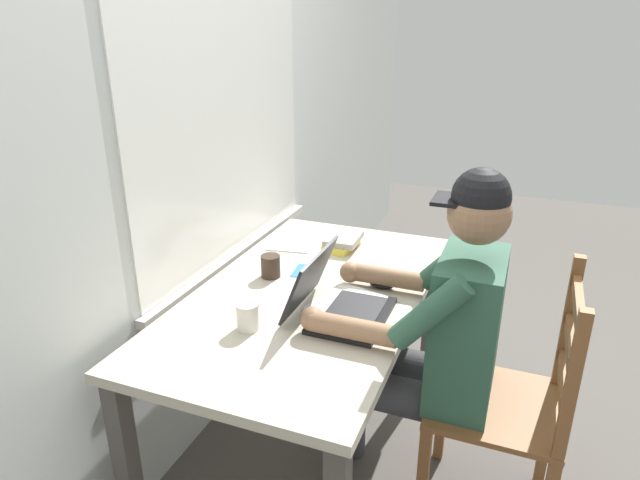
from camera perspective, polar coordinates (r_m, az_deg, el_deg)
ground_plane at (r=2.46m, az=-0.94°, el=-20.07°), size 8.00×8.00×0.00m
back_wall at (r=2.10m, az=-13.57°, el=11.77°), size 6.00×0.08×2.60m
desk at (r=2.10m, az=-1.04°, el=-7.38°), size 1.43×0.80×0.70m
seated_person at (r=1.89m, az=11.60°, el=-9.12°), size 0.50×0.60×1.24m
wooden_chair at (r=2.00m, az=19.34°, el=-15.80°), size 0.42×0.42×0.94m
laptop at (r=1.88m, az=1.60°, el=-6.27°), size 0.33×0.31×0.22m
computer_mouse at (r=2.09m, az=6.42°, el=-4.47°), size 0.06×0.10×0.03m
coffee_mug_white at (r=1.81m, az=-7.44°, el=-7.79°), size 0.11×0.07×0.09m
coffee_mug_dark at (r=2.16m, az=-5.10°, el=-2.67°), size 0.11×0.08×0.09m
book_stack_main at (r=2.43m, az=2.33°, el=-0.18°), size 0.20×0.14×0.06m
paper_pile_near_laptop at (r=2.51m, az=-2.78°, el=-0.11°), size 0.28×0.23×0.01m
paper_pile_back_corner at (r=1.95m, az=2.74°, el=-6.65°), size 0.29×0.26×0.02m
landscape_photo_print at (r=2.21m, az=-1.55°, el=-3.23°), size 0.14×0.11×0.00m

